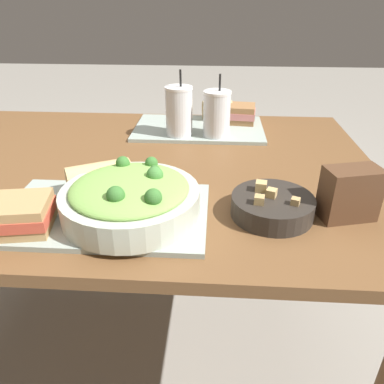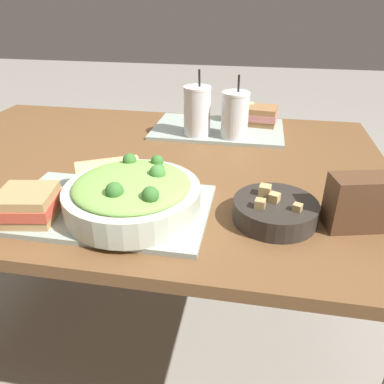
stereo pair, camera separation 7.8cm
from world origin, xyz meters
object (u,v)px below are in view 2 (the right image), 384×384
salad_bowl (133,194)px  sandwich_near (28,205)px  drink_cup_dark (197,113)px  baguette_far (239,111)px  chip_bag (357,203)px  soup_bowl (275,210)px  drink_cup_red (235,116)px  sandwich_far (259,115)px  baguette_near (109,172)px

salad_bowl → sandwich_near: bearing=-161.9°
salad_bowl → drink_cup_dark: size_ratio=1.39×
baguette_far → chip_bag: (0.29, -0.67, 0.01)m
salad_bowl → drink_cup_dark: drink_cup_dark is taller
baguette_far → drink_cup_dark: drink_cup_dark is taller
soup_bowl → baguette_far: 0.69m
drink_cup_red → chip_bag: bearing=-58.8°
soup_bowl → chip_bag: chip_bag is taller
baguette_far → drink_cup_red: size_ratio=0.58×
salad_bowl → sandwich_far: bearing=68.9°
drink_cup_red → baguette_far: bearing=89.0°
sandwich_far → drink_cup_dark: size_ratio=0.62×
sandwich_near → drink_cup_dark: bearing=55.9°
baguette_near → soup_bowl: bearing=-129.1°
salad_bowl → sandwich_near: salad_bowl is taller
sandwich_near → baguette_far: 0.87m
soup_bowl → sandwich_near: size_ratio=1.36×
sandwich_near → baguette_near: 0.21m
salad_bowl → soup_bowl: 0.31m
sandwich_near → drink_cup_red: bearing=46.6°
sandwich_far → salad_bowl: bearing=-104.9°
salad_bowl → baguette_near: salad_bowl is taller
baguette_near → sandwich_far: baguette_near is taller
baguette_near → sandwich_far: 0.66m
soup_bowl → chip_bag: (0.16, 0.00, 0.03)m
salad_bowl → drink_cup_red: (0.18, 0.52, 0.03)m
sandwich_near → drink_cup_dark: (0.27, 0.59, 0.04)m
chip_bag → drink_cup_dark: bearing=116.8°
baguette_near → chip_bag: 0.58m
salad_bowl → soup_bowl: bearing=6.3°
soup_bowl → drink_cup_dark: size_ratio=0.85×
soup_bowl → chip_bag: bearing=1.1°
drink_cup_dark → drink_cup_red: 0.13m
salad_bowl → sandwich_far: salad_bowl is taller
soup_bowl → chip_bag: 0.17m
drink_cup_red → chip_bag: size_ratio=1.56×
sandwich_far → drink_cup_red: size_ratio=0.66×
sandwich_near → chip_bag: (0.68, 0.11, 0.02)m
sandwich_near → baguette_far: size_ratio=1.13×
salad_bowl → soup_bowl: size_ratio=1.63×
soup_bowl → baguette_near: (-0.41, 0.08, 0.02)m
baguette_near → drink_cup_red: bearing=-62.8°
soup_bowl → drink_cup_dark: 0.55m
soup_bowl → drink_cup_dark: drink_cup_dark is taller
soup_bowl → sandwich_far: 0.64m
soup_bowl → salad_bowl: bearing=-173.7°
drink_cup_dark → chip_bag: bearing=-49.1°
salad_bowl → chip_bag: (0.47, 0.04, 0.00)m
chip_bag → soup_bowl: bearing=167.0°
sandwich_far → drink_cup_red: (-0.08, -0.15, 0.04)m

